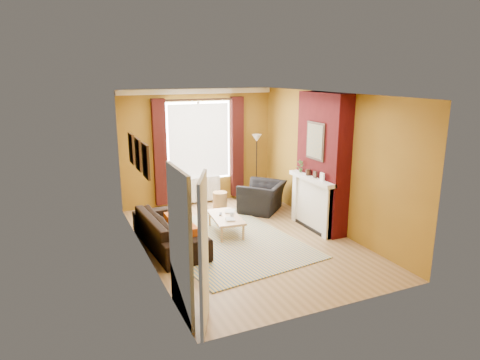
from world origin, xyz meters
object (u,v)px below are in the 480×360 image
(sofa, at_px, (169,230))
(wicker_stool, at_px, (220,201))
(coffee_table, at_px, (226,218))
(floor_lamp, at_px, (257,148))
(armchair, at_px, (262,197))

(sofa, height_order, wicker_stool, sofa)
(coffee_table, xyz_separation_m, wicker_stool, (0.45, 1.48, -0.11))
(sofa, xyz_separation_m, floor_lamp, (2.84, 2.08, 1.01))
(wicker_stool, bearing_deg, floor_lamp, 20.10)
(sofa, height_order, floor_lamp, floor_lamp)
(sofa, bearing_deg, floor_lamp, -57.57)
(armchair, bearing_deg, wicker_stool, -73.65)
(coffee_table, bearing_deg, armchair, 43.03)
(armchair, relative_size, floor_lamp, 0.62)
(floor_lamp, bearing_deg, armchair, -108.04)
(wicker_stool, bearing_deg, sofa, -135.24)
(sofa, height_order, armchair, armchair)
(coffee_table, height_order, wicker_stool, wicker_stool)
(wicker_stool, height_order, floor_lamp, floor_lamp)
(floor_lamp, bearing_deg, wicker_stool, -159.90)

